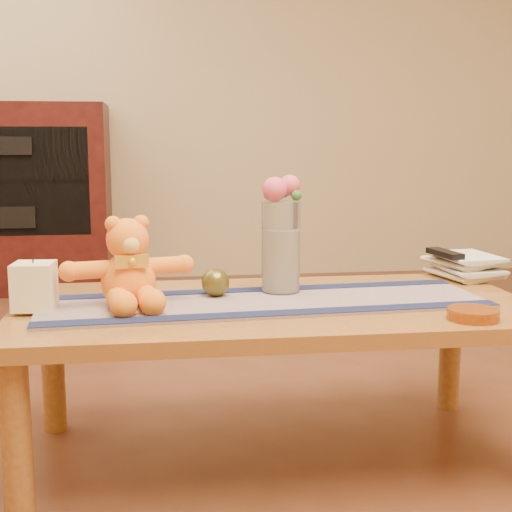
{
  "coord_description": "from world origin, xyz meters",
  "views": [
    {
      "loc": [
        -0.31,
        -1.87,
        0.89
      ],
      "look_at": [
        -0.05,
        0.0,
        0.58
      ],
      "focal_mm": 49.92,
      "sensor_mm": 36.0,
      "label": 1
    }
  ],
  "objects": [
    {
      "name": "blue_flower_back",
      "position": [
        0.05,
        0.14,
        0.75
      ],
      "size": [
        0.04,
        0.04,
        0.04
      ],
      "primitive_type": "sphere",
      "color": "#445A94",
      "rests_on": "glass_vase"
    },
    {
      "name": "table_leg_fl",
      "position": [
        -0.64,
        -0.29,
        0.21
      ],
      "size": [
        0.07,
        0.07,
        0.41
      ],
      "primitive_type": "cylinder",
      "color": "brown",
      "rests_on": "floor"
    },
    {
      "name": "pillar_candle",
      "position": [
        -0.63,
        -0.02,
        0.52
      ],
      "size": [
        0.11,
        0.11,
        0.12
      ],
      "primitive_type": "cube",
      "rotation": [
        0.0,
        0.0,
        -0.08
      ],
      "color": "beige",
      "rests_on": "persian_runner"
    },
    {
      "name": "rose_right",
      "position": [
        0.06,
        0.11,
        0.76
      ],
      "size": [
        0.06,
        0.06,
        0.06
      ],
      "primitive_type": "sphere",
      "color": "#D94C63",
      "rests_on": "glass_vase"
    },
    {
      "name": "blue_flower_side",
      "position": [
        0.01,
        0.12,
        0.74
      ],
      "size": [
        0.04,
        0.04,
        0.04
      ],
      "primitive_type": "sphere",
      "color": "#445A94",
      "rests_on": "glass_vase"
    },
    {
      "name": "potpourri_fill",
      "position": [
        0.04,
        0.1,
        0.55
      ],
      "size": [
        0.09,
        0.09,
        0.18
      ],
      "primitive_type": "cylinder",
      "color": "beige",
      "rests_on": "glass_vase"
    },
    {
      "name": "runner_border_near",
      "position": [
        -0.02,
        -0.16,
        0.46
      ],
      "size": [
        1.2,
        0.13,
        0.0
      ],
      "primitive_type": "cube",
      "rotation": [
        0.0,
        0.0,
        0.06
      ],
      "color": "#131939",
      "rests_on": "persian_runner"
    },
    {
      "name": "book_top",
      "position": [
        0.59,
        0.25,
        0.52
      ],
      "size": [
        0.18,
        0.24,
        0.02
      ],
      "primitive_type": "imported",
      "rotation": [
        0.0,
        0.0,
        0.1
      ],
      "color": "beige",
      "rests_on": "book_upper"
    },
    {
      "name": "bronze_ball",
      "position": [
        -0.16,
        0.07,
        0.5
      ],
      "size": [
        0.1,
        0.1,
        0.08
      ],
      "primitive_type": "sphere",
      "rotation": [
        0.0,
        0.0,
        -0.42
      ],
      "color": "#4F481A",
      "rests_on": "persian_runner"
    },
    {
      "name": "glass_vase",
      "position": [
        0.04,
        0.1,
        0.59
      ],
      "size": [
        0.11,
        0.11,
        0.26
      ],
      "primitive_type": "cylinder",
      "color": "silver",
      "rests_on": "persian_runner"
    },
    {
      "name": "amber_dish",
      "position": [
        0.46,
        -0.25,
        0.46
      ],
      "size": [
        0.15,
        0.15,
        0.03
      ],
      "primitive_type": "cylinder",
      "rotation": [
        0.0,
        0.0,
        0.24
      ],
      "color": "#BF5914",
      "rests_on": "coffee_table_top"
    },
    {
      "name": "wall_back",
      "position": [
        0.0,
        2.75,
        1.35
      ],
      "size": [
        5.5,
        0.0,
        5.5
      ],
      "primitive_type": "plane",
      "rotation": [
        1.57,
        0.0,
        0.0
      ],
      "color": "tan",
      "rests_on": "floor"
    },
    {
      "name": "teddy_bear",
      "position": [
        -0.39,
        0.0,
        0.57
      ],
      "size": [
        0.38,
        0.34,
        0.22
      ],
      "primitive_type": null,
      "rotation": [
        0.0,
        0.0,
        0.22
      ],
      "color": "orange",
      "rests_on": "persian_runner"
    },
    {
      "name": "book_upper",
      "position": [
        0.58,
        0.25,
        0.5
      ],
      "size": [
        0.22,
        0.26,
        0.02
      ],
      "primitive_type": "imported",
      "rotation": [
        0.0,
        0.0,
        0.25
      ],
      "color": "beige",
      "rests_on": "book_lower"
    },
    {
      "name": "tv_remote",
      "position": [
        0.59,
        0.24,
        0.54
      ],
      "size": [
        0.07,
        0.16,
        0.02
      ],
      "primitive_type": "cube",
      "rotation": [
        0.0,
        0.0,
        0.15
      ],
      "color": "black",
      "rests_on": "book_top"
    },
    {
      "name": "coffee_table_top",
      "position": [
        0.0,
        0.0,
        0.43
      ],
      "size": [
        1.4,
        0.7,
        0.04
      ],
      "primitive_type": "cube",
      "color": "brown",
      "rests_on": "floor"
    },
    {
      "name": "rose_left",
      "position": [
        0.02,
        0.09,
        0.75
      ],
      "size": [
        0.07,
        0.07,
        0.07
      ],
      "primitive_type": "sphere",
      "color": "#D94C63",
      "rests_on": "glass_vase"
    },
    {
      "name": "book_bottom",
      "position": [
        0.59,
        0.25,
        0.46
      ],
      "size": [
        0.21,
        0.25,
        0.02
      ],
      "primitive_type": "imported",
      "rotation": [
        0.0,
        0.0,
        0.2
      ],
      "color": "beige",
      "rests_on": "coffee_table_top"
    },
    {
      "name": "candle_wick",
      "position": [
        -0.63,
        -0.02,
        0.59
      ],
      "size": [
        0.0,
        0.0,
        0.01
      ],
      "primitive_type": "cylinder",
      "rotation": [
        0.0,
        0.0,
        -0.08
      ],
      "color": "black",
      "rests_on": "pillar_candle"
    },
    {
      "name": "persian_runner",
      "position": [
        -0.03,
        -0.01,
        0.45
      ],
      "size": [
        1.22,
        0.42,
        0.01
      ],
      "primitive_type": "cube",
      "rotation": [
        0.0,
        0.0,
        0.06
      ],
      "color": "#1C244E",
      "rests_on": "coffee_table_top"
    },
    {
      "name": "table_leg_bl",
      "position": [
        -0.64,
        0.29,
        0.21
      ],
      "size": [
        0.07,
        0.07,
        0.41
      ],
      "primitive_type": "cylinder",
      "color": "brown",
      "rests_on": "floor"
    },
    {
      "name": "runner_border_far",
      "position": [
        -0.04,
        0.13,
        0.46
      ],
      "size": [
        1.2,
        0.13,
        0.0
      ],
      "primitive_type": "cube",
      "rotation": [
        0.0,
        0.0,
        0.06
      ],
      "color": "#131939",
      "rests_on": "persian_runner"
    },
    {
      "name": "table_leg_br",
      "position": [
        0.64,
        0.29,
        0.21
      ],
      "size": [
        0.07,
        0.07,
        0.41
      ],
      "primitive_type": "cylinder",
      "color": "brown",
      "rests_on": "floor"
    },
    {
      "name": "leaf_sprig",
      "position": [
        0.08,
        0.08,
        0.74
      ],
      "size": [
        0.03,
        0.03,
        0.03
      ],
      "primitive_type": "sphere",
      "color": "#33662D",
      "rests_on": "glass_vase"
    },
    {
      "name": "stereo_lower",
      "position": [
        -1.2,
        2.35,
        0.46
      ],
      "size": [
        0.42,
        0.28,
        0.12
      ],
      "primitive_type": "cube",
      "color": "black",
      "rests_on": "media_cabinet"
    },
    {
      "name": "floor",
      "position": [
        0.0,
        0.0,
        0.0
      ],
      "size": [
        5.5,
        5.5,
        0.0
      ],
      "primitive_type": "plane",
      "color": "#4F2716",
      "rests_on": "ground"
    },
    {
      "name": "book_lower",
      "position": [
        0.59,
        0.25,
        0.48
      ],
      "size": [
        0.18,
        0.23,
        0.02
      ],
      "primitive_type": "imported",
      "rotation": [
        0.0,
        0.0,
        0.06
      ],
      "color": "beige",
      "rests_on": "book_bottom"
    },
    {
      "name": "media_cabinet",
      "position": [
        -1.2,
        2.48,
        0.55
      ],
      "size": [
        1.2,
        0.5,
        1.1
      ],
      "primitive_type": "cube",
      "color": "black",
      "rests_on": "floor"
    }
  ]
}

